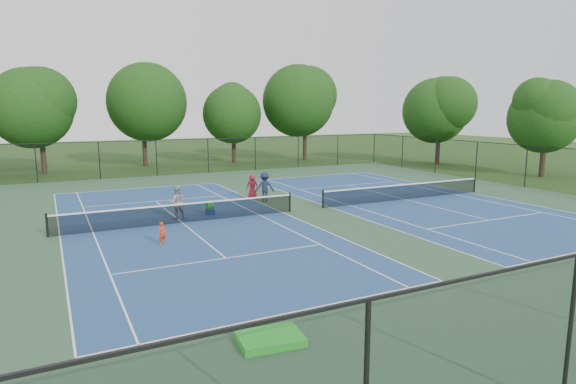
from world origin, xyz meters
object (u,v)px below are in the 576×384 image
instructor (177,202)px  tree_back_a (39,104)px  child_player (162,233)px  ball_crate (210,212)px  tree_back_c (233,110)px  tree_back_d (305,98)px  ball_hopper (210,205)px  bystander_b (265,187)px  tree_side_f (547,113)px  bystander_c (252,186)px  tree_side_e (440,107)px  tree_back_b (142,99)px

instructor → tree_back_a: bearing=-70.2°
instructor → child_player: bearing=74.1°
instructor → ball_crate: (1.78, 0.18, -0.71)m
tree_back_c → instructor: size_ratio=4.82×
tree_back_d → instructor: size_ratio=5.95×
ball_crate → ball_hopper: (0.00, 0.00, 0.38)m
bystander_b → ball_crate: bystander_b is taller
child_player → ball_crate: 5.76m
tree_side_f → bystander_b: tree_side_f is taller
tree_side_f → bystander_c: size_ratio=5.28×
ball_hopper → instructor: bearing=-174.3°
child_player → tree_side_e: bearing=5.3°
bystander_b → ball_crate: (-4.17, -2.24, -0.73)m
tree_back_a → tree_back_b: 9.24m
tree_back_d → child_player: size_ratio=10.78×
tree_back_d → child_player: bearing=-128.3°
instructor → ball_hopper: bearing=-169.0°
ball_crate → tree_back_a: bearing=108.8°
tree_back_b → instructor: 25.86m
tree_back_a → tree_side_e: size_ratio=1.03×
tree_back_d → ball_crate: size_ratio=24.89×
instructor → bystander_b: bystander_b is taller
tree_back_d → tree_side_f: tree_back_d is taller
ball_hopper → tree_side_e: bearing=24.5°
tree_back_b → instructor: bearing=-96.8°
tree_back_c → instructor: tree_back_c is taller
bystander_b → bystander_c: (-0.27, 1.31, -0.12)m
tree_back_a → tree_back_c: (18.00, 1.00, -0.56)m
tree_back_c → ball_hopper: bearing=-113.2°
tree_back_b → ball_crate: bearing=-92.8°
bystander_b → bystander_c: bearing=-61.1°
tree_back_b → bystander_b: tree_back_b is taller
tree_back_d → child_player: tree_back_d is taller
tree_back_c → child_player: tree_back_c is taller
tree_side_f → ball_hopper: bearing=-176.4°
bystander_b → bystander_c: size_ratio=1.16×
tree_back_c → bystander_c: tree_back_c is taller
tree_back_b → tree_side_f: bearing=-39.4°
tree_back_a → tree_side_e: bearing=-15.5°
ball_hopper → tree_back_d: bearing=51.4°
child_player → bystander_b: 10.26m
tree_back_d → tree_side_f: 23.76m
tree_back_b → tree_back_c: 9.12m
tree_side_e → tree_side_f: bearing=-84.8°
tree_side_e → bystander_c: bearing=-159.1°
instructor → ball_crate: instructor is taller
tree_side_e → ball_hopper: tree_side_e is taller
tree_side_f → ball_hopper: (-29.22, -1.86, -4.71)m
bystander_c → tree_back_b: bearing=-70.7°
bystander_b → tree_back_d: bearing=-106.9°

